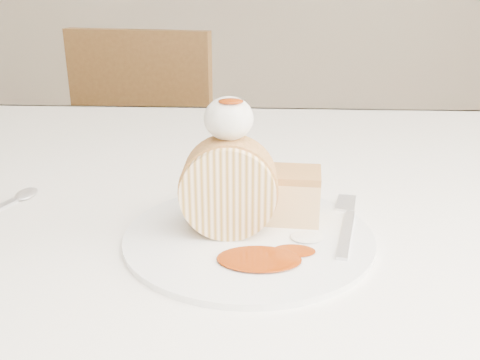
{
  "coord_description": "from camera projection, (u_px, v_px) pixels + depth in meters",
  "views": [
    {
      "loc": [
        0.07,
        -0.49,
        1.02
      ],
      "look_at": [
        0.04,
        0.04,
        0.81
      ],
      "focal_mm": 40.0,
      "sensor_mm": 36.0,
      "label": 1
    }
  ],
  "objects": [
    {
      "name": "chair_far",
      "position": [
        157.0,
        151.0,
        1.68
      ],
      "size": [
        0.48,
        0.48,
        0.88
      ],
      "rotation": [
        0.0,
        0.0,
        2.97
      ],
      "color": "brown",
      "rests_on": "ground"
    },
    {
      "name": "cake_chunk",
      "position": [
        293.0,
        198.0,
        0.6
      ],
      "size": [
        0.06,
        0.06,
        0.05
      ],
      "primitive_type": "cube",
      "rotation": [
        0.0,
        0.0,
        -0.08
      ],
      "color": "#D1884F",
      "rests_on": "plate"
    },
    {
      "name": "caramel_pool",
      "position": [
        259.0,
        259.0,
        0.52
      ],
      "size": [
        0.09,
        0.06,
        0.0
      ],
      "primitive_type": null,
      "rotation": [
        0.0,
        0.0,
        -0.08
      ],
      "color": "#7E2805",
      "rests_on": "plate"
    },
    {
      "name": "fork",
      "position": [
        346.0,
        234.0,
        0.57
      ],
      "size": [
        0.05,
        0.16,
        0.0
      ],
      "primitive_type": "cube",
      "rotation": [
        0.0,
        0.0,
        -0.21
      ],
      "color": "silver",
      "rests_on": "plate"
    },
    {
      "name": "whipped_cream",
      "position": [
        229.0,
        119.0,
        0.55
      ],
      "size": [
        0.05,
        0.05,
        0.05
      ],
      "primitive_type": "ellipsoid",
      "color": "white",
      "rests_on": "roulade_slice"
    },
    {
      "name": "plate",
      "position": [
        249.0,
        236.0,
        0.58
      ],
      "size": [
        0.29,
        0.29,
        0.01
      ],
      "primitive_type": "cylinder",
      "rotation": [
        0.0,
        0.0,
        -0.08
      ],
      "color": "white",
      "rests_on": "table"
    },
    {
      "name": "table",
      "position": [
        216.0,
        239.0,
        0.77
      ],
      "size": [
        1.4,
        0.9,
        0.75
      ],
      "color": "white",
      "rests_on": "ground"
    },
    {
      "name": "caramel_drizzle",
      "position": [
        231.0,
        96.0,
        0.53
      ],
      "size": [
        0.03,
        0.02,
        0.01
      ],
      "primitive_type": "ellipsoid",
      "color": "#7E2805",
      "rests_on": "whipped_cream"
    },
    {
      "name": "roulade_slice",
      "position": [
        229.0,
        188.0,
        0.57
      ],
      "size": [
        0.1,
        0.06,
        0.1
      ],
      "primitive_type": "cylinder",
      "rotation": [
        1.57,
        0.0,
        0.03
      ],
      "color": "#FFDDB1",
      "rests_on": "plate"
    }
  ]
}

